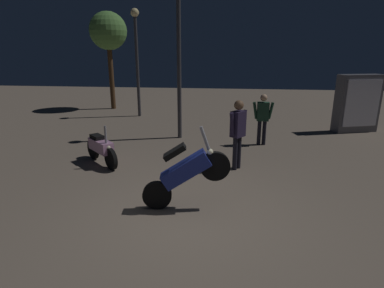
{
  "coord_description": "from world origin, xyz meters",
  "views": [
    {
      "loc": [
        0.67,
        -5.16,
        2.94
      ],
      "look_at": [
        -0.09,
        1.25,
        1.0
      ],
      "focal_mm": 29.37,
      "sensor_mm": 36.0,
      "label": 1
    }
  ],
  "objects_px": {
    "motorcycle_blue_foreground": "(185,172)",
    "streetlamp_near": "(137,49)",
    "person_bystander_far": "(238,129)",
    "kiosk_billboard": "(357,104)",
    "streetlamp_far": "(179,44)",
    "motorcycle_pink_parked_left": "(101,148)",
    "person_rider_beside": "(263,115)"
  },
  "relations": [
    {
      "from": "motorcycle_blue_foreground",
      "to": "streetlamp_near",
      "type": "xyz_separation_m",
      "value": [
        -3.33,
        8.54,
        2.23
      ]
    },
    {
      "from": "streetlamp_far",
      "to": "kiosk_billboard",
      "type": "bearing_deg",
      "value": 14.31
    },
    {
      "from": "motorcycle_blue_foreground",
      "to": "kiosk_billboard",
      "type": "xyz_separation_m",
      "value": [
        5.45,
        6.67,
        0.31
      ]
    },
    {
      "from": "motorcycle_blue_foreground",
      "to": "motorcycle_pink_parked_left",
      "type": "relative_size",
      "value": 1.3
    },
    {
      "from": "person_bystander_far",
      "to": "streetlamp_near",
      "type": "height_order",
      "value": "streetlamp_near"
    },
    {
      "from": "motorcycle_blue_foreground",
      "to": "person_rider_beside",
      "type": "height_order",
      "value": "motorcycle_blue_foreground"
    },
    {
      "from": "motorcycle_pink_parked_left",
      "to": "person_bystander_far",
      "type": "distance_m",
      "value": 3.64
    },
    {
      "from": "motorcycle_blue_foreground",
      "to": "kiosk_billboard",
      "type": "height_order",
      "value": "kiosk_billboard"
    },
    {
      "from": "streetlamp_near",
      "to": "kiosk_billboard",
      "type": "distance_m",
      "value": 9.19
    },
    {
      "from": "person_rider_beside",
      "to": "streetlamp_near",
      "type": "bearing_deg",
      "value": -127.75
    },
    {
      "from": "person_rider_beside",
      "to": "streetlamp_near",
      "type": "relative_size",
      "value": 0.35
    },
    {
      "from": "motorcycle_blue_foreground",
      "to": "streetlamp_near",
      "type": "distance_m",
      "value": 9.43
    },
    {
      "from": "motorcycle_blue_foreground",
      "to": "streetlamp_far",
      "type": "xyz_separation_m",
      "value": [
        -0.9,
        5.05,
        2.36
      ]
    },
    {
      "from": "person_bystander_far",
      "to": "kiosk_billboard",
      "type": "relative_size",
      "value": 0.84
    },
    {
      "from": "motorcycle_blue_foreground",
      "to": "streetlamp_near",
      "type": "bearing_deg",
      "value": 103.44
    },
    {
      "from": "motorcycle_pink_parked_left",
      "to": "kiosk_billboard",
      "type": "xyz_separation_m",
      "value": [
        8.03,
        4.48,
        0.61
      ]
    },
    {
      "from": "person_rider_beside",
      "to": "streetlamp_near",
      "type": "height_order",
      "value": "streetlamp_near"
    },
    {
      "from": "kiosk_billboard",
      "to": "motorcycle_pink_parked_left",
      "type": "bearing_deg",
      "value": 12.1
    },
    {
      "from": "person_rider_beside",
      "to": "motorcycle_pink_parked_left",
      "type": "bearing_deg",
      "value": -62.11
    },
    {
      "from": "person_bystander_far",
      "to": "motorcycle_pink_parked_left",
      "type": "bearing_deg",
      "value": -141.94
    },
    {
      "from": "motorcycle_blue_foreground",
      "to": "person_bystander_far",
      "type": "xyz_separation_m",
      "value": [
        1.01,
        2.24,
        0.32
      ]
    },
    {
      "from": "motorcycle_blue_foreground",
      "to": "kiosk_billboard",
      "type": "distance_m",
      "value": 8.62
    },
    {
      "from": "person_bystander_far",
      "to": "streetlamp_near",
      "type": "xyz_separation_m",
      "value": [
        -4.34,
        6.3,
        1.91
      ]
    },
    {
      "from": "motorcycle_blue_foreground",
      "to": "person_bystander_far",
      "type": "bearing_deg",
      "value": 57.93
    },
    {
      "from": "motorcycle_blue_foreground",
      "to": "streetlamp_far",
      "type": "relative_size",
      "value": 0.34
    },
    {
      "from": "person_rider_beside",
      "to": "person_bystander_far",
      "type": "height_order",
      "value": "person_bystander_far"
    },
    {
      "from": "person_bystander_far",
      "to": "kiosk_billboard",
      "type": "height_order",
      "value": "kiosk_billboard"
    },
    {
      "from": "motorcycle_blue_foreground",
      "to": "streetlamp_far",
      "type": "bearing_deg",
      "value": 92.25
    },
    {
      "from": "motorcycle_pink_parked_left",
      "to": "streetlamp_far",
      "type": "bearing_deg",
      "value": 102.9
    },
    {
      "from": "streetlamp_near",
      "to": "kiosk_billboard",
      "type": "xyz_separation_m",
      "value": [
        8.79,
        -1.87,
        -1.92
      ]
    },
    {
      "from": "motorcycle_blue_foreground",
      "to": "motorcycle_pink_parked_left",
      "type": "xyz_separation_m",
      "value": [
        -2.57,
        2.19,
        -0.31
      ]
    },
    {
      "from": "motorcycle_blue_foreground",
      "to": "streetlamp_near",
      "type": "height_order",
      "value": "streetlamp_near"
    }
  ]
}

